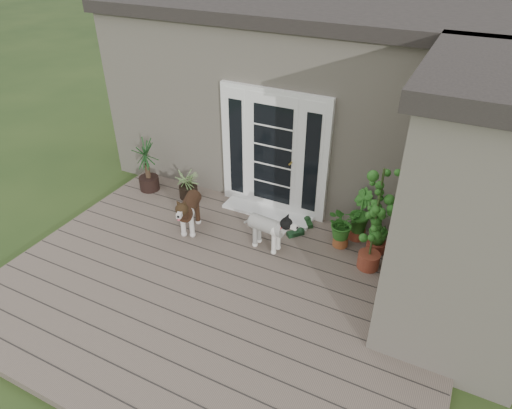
% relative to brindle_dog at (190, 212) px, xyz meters
% --- Properties ---
extents(deck, '(6.20, 4.60, 0.12)m').
position_rel_brindle_dog_xyz_m(deck, '(1.12, -1.00, -0.40)').
color(deck, '#6B5B4C').
rests_on(deck, ground).
extents(house_main, '(7.40, 4.00, 3.10)m').
position_rel_brindle_dog_xyz_m(house_main, '(1.12, 3.25, 1.09)').
color(house_main, '#665E54').
rests_on(house_main, ground).
extents(roof_main, '(7.60, 4.20, 0.20)m').
position_rel_brindle_dog_xyz_m(roof_main, '(1.12, 3.25, 2.74)').
color(roof_main, '#2D2826').
rests_on(roof_main, house_main).
extents(house_wing, '(1.60, 2.40, 3.10)m').
position_rel_brindle_dog_xyz_m(house_wing, '(4.02, 0.10, 1.09)').
color(house_wing, '#665E54').
rests_on(house_wing, ground).
extents(door_unit, '(1.90, 0.14, 2.15)m').
position_rel_brindle_dog_xyz_m(door_unit, '(0.92, 1.20, 0.74)').
color(door_unit, white).
rests_on(door_unit, deck).
extents(door_step, '(1.60, 0.40, 0.05)m').
position_rel_brindle_dog_xyz_m(door_step, '(0.92, 1.00, -0.31)').
color(door_step, white).
rests_on(door_step, deck).
extents(brindle_dog, '(0.58, 0.87, 0.67)m').
position_rel_brindle_dog_xyz_m(brindle_dog, '(0.00, 0.00, 0.00)').
color(brindle_dog, '#3E2516').
rests_on(brindle_dog, deck).
extents(white_dog, '(0.77, 0.39, 0.62)m').
position_rel_brindle_dog_xyz_m(white_dog, '(1.32, 0.12, -0.03)').
color(white_dog, beige).
rests_on(white_dog, deck).
extents(spider_plant, '(0.69, 0.69, 0.60)m').
position_rel_brindle_dog_xyz_m(spider_plant, '(-0.61, 0.84, -0.04)').
color(spider_plant, '#90B16D').
rests_on(spider_plant, deck).
extents(yucca, '(0.83, 0.83, 1.00)m').
position_rel_brindle_dog_xyz_m(yucca, '(-1.43, 0.75, 0.17)').
color(yucca, black).
rests_on(yucca, deck).
extents(herb_a, '(0.70, 0.70, 0.63)m').
position_rel_brindle_dog_xyz_m(herb_a, '(2.33, 0.69, -0.02)').
color(herb_a, '#225C1A').
rests_on(herb_a, deck).
extents(herb_b, '(0.56, 0.56, 0.64)m').
position_rel_brindle_dog_xyz_m(herb_b, '(2.50, 1.00, -0.02)').
color(herb_b, '#1D5718').
rests_on(herb_b, deck).
extents(herb_c, '(0.48, 0.48, 0.55)m').
position_rel_brindle_dog_xyz_m(herb_c, '(2.86, 0.81, -0.06)').
color(herb_c, '#1F5117').
rests_on(herb_c, deck).
extents(sapling, '(0.64, 0.64, 1.70)m').
position_rel_brindle_dog_xyz_m(sapling, '(2.85, 0.37, 0.51)').
color(sapling, '#1C631C').
rests_on(sapling, deck).
extents(clog_left, '(0.27, 0.31, 0.09)m').
position_rel_brindle_dog_xyz_m(clog_left, '(1.68, 1.00, -0.29)').
color(clog_left, black).
rests_on(clog_left, deck).
extents(clog_right, '(0.32, 0.34, 0.10)m').
position_rel_brindle_dog_xyz_m(clog_right, '(1.60, 0.62, -0.29)').
color(clog_right, '#143219').
rests_on(clog_right, deck).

